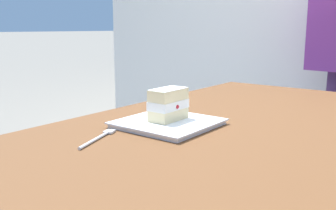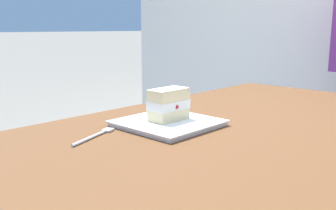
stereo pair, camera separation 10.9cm
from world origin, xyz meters
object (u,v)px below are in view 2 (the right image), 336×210
object	(u,v)px
cake_slice	(169,104)
dessert_fork	(96,135)
dessert_plate	(168,123)
patio_table	(255,161)

from	to	relation	value
cake_slice	dessert_fork	xyz separation A→B (m)	(-0.22, 0.05, -0.06)
cake_slice	dessert_plate	bearing A→B (deg)	-147.54
cake_slice	dessert_fork	size ratio (longest dim) A/B	0.71
dessert_plate	dessert_fork	xyz separation A→B (m)	(-0.21, 0.06, -0.00)
patio_table	dessert_plate	xyz separation A→B (m)	(-0.14, 0.20, 0.10)
patio_table	dessert_fork	xyz separation A→B (m)	(-0.35, 0.26, 0.10)
cake_slice	dessert_fork	bearing A→B (deg)	165.83
dessert_fork	cake_slice	bearing A→B (deg)	-14.17
patio_table	cake_slice	distance (m)	0.29
patio_table	dessert_plate	distance (m)	0.27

